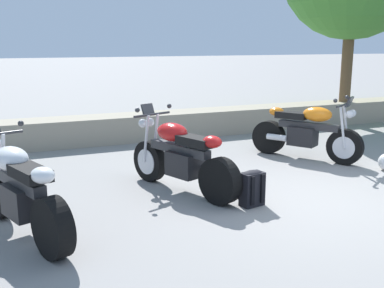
{
  "coord_description": "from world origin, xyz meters",
  "views": [
    {
      "loc": [
        -3.92,
        -4.7,
        2.07
      ],
      "look_at": [
        -1.43,
        1.2,
        0.65
      ],
      "focal_mm": 43.09,
      "sensor_mm": 36.0,
      "label": 1
    }
  ],
  "objects_px": {
    "motorcycle_red_centre": "(181,158)",
    "motorcycle_orange_far_right": "(307,132)",
    "rider_backpack": "(252,187)",
    "motorcycle_white_near_left": "(20,192)"
  },
  "relations": [
    {
      "from": "motorcycle_orange_far_right",
      "to": "rider_backpack",
      "type": "relative_size",
      "value": 3.91
    },
    {
      "from": "motorcycle_red_centre",
      "to": "motorcycle_orange_far_right",
      "type": "distance_m",
      "value": 2.89
    },
    {
      "from": "rider_backpack",
      "to": "motorcycle_red_centre",
      "type": "bearing_deg",
      "value": 124.88
    },
    {
      "from": "motorcycle_white_near_left",
      "to": "motorcycle_orange_far_right",
      "type": "xyz_separation_m",
      "value": [
        4.92,
        1.58,
        0.0
      ]
    },
    {
      "from": "motorcycle_orange_far_right",
      "to": "rider_backpack",
      "type": "height_order",
      "value": "motorcycle_orange_far_right"
    },
    {
      "from": "motorcycle_white_near_left",
      "to": "motorcycle_orange_far_right",
      "type": "distance_m",
      "value": 5.16
    },
    {
      "from": "motorcycle_white_near_left",
      "to": "motorcycle_red_centre",
      "type": "bearing_deg",
      "value": 18.89
    },
    {
      "from": "motorcycle_orange_far_right",
      "to": "motorcycle_red_centre",
      "type": "bearing_deg",
      "value": -163.0
    },
    {
      "from": "motorcycle_red_centre",
      "to": "motorcycle_orange_far_right",
      "type": "height_order",
      "value": "same"
    },
    {
      "from": "motorcycle_white_near_left",
      "to": "motorcycle_orange_far_right",
      "type": "height_order",
      "value": "same"
    }
  ]
}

